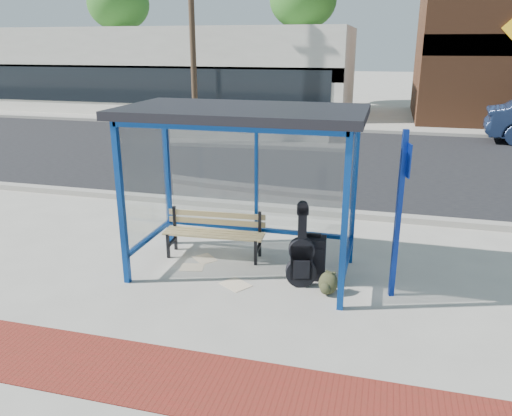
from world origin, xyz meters
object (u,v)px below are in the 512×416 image
(guitar_bag, at_px, (301,258))
(suitcase, at_px, (311,258))
(backpack, at_px, (328,284))
(bench, at_px, (215,231))

(guitar_bag, height_order, suitcase, guitar_bag)
(suitcase, bearing_deg, guitar_bag, -112.48)
(guitar_bag, xyz_separation_m, backpack, (0.39, -0.14, -0.27))
(bench, relative_size, backpack, 5.03)
(bench, bearing_deg, suitcase, -17.80)
(guitar_bag, bearing_deg, bench, 140.32)
(suitcase, height_order, backpack, suitcase)
(bench, bearing_deg, backpack, -27.43)
(guitar_bag, bearing_deg, suitcase, 56.84)
(bench, height_order, guitar_bag, guitar_bag)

